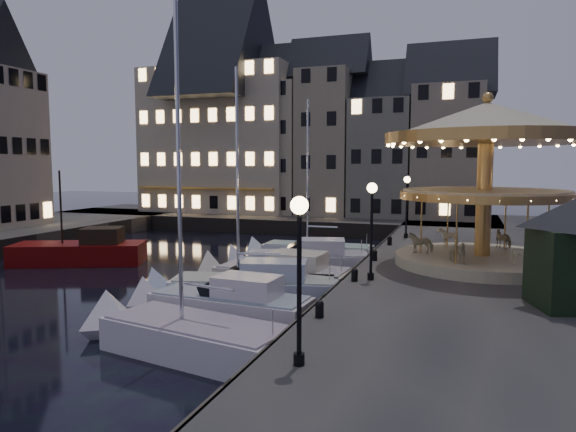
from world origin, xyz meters
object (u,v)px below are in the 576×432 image
at_px(motorboat_a, 184,337).
at_px(carousel, 486,153).
at_px(bollard_b, 355,274).
at_px(motorboat_d, 276,276).
at_px(red_fishing_boat, 82,252).
at_px(bollard_a, 319,308).
at_px(motorboat_b, 221,306).
at_px(motorboat_f, 309,253).
at_px(motorboat_c, 246,288).
at_px(ticket_kiosk, 573,235).
at_px(streetlamp_c, 407,198).
at_px(motorboat_e, 300,261).
at_px(streetlamp_a, 299,256).
at_px(bollard_d, 390,240).
at_px(streetlamp_b, 372,217).
at_px(bollard_c, 375,255).

xyz_separation_m(motorboat_a, carousel, (9.54, 12.08, 6.27)).
distance_m(bollard_b, motorboat_d, 5.32).
bearing_deg(red_fishing_boat, bollard_a, -29.26).
relative_size(red_fishing_boat, carousel, 0.88).
bearing_deg(motorboat_b, carousel, 41.09).
bearing_deg(motorboat_f, bollard_b, -63.51).
xyz_separation_m(motorboat_c, ticket_kiosk, (12.76, -1.32, 3.17)).
relative_size(streetlamp_c, bollard_b, 7.32).
height_order(motorboat_e, ticket_kiosk, ticket_kiosk).
xyz_separation_m(streetlamp_a, bollard_d, (-0.60, 20.00, -2.41)).
height_order(red_fishing_boat, ticket_kiosk, red_fishing_boat).
bearing_deg(bollard_b, motorboat_c, -176.86).
relative_size(streetlamp_a, streetlamp_c, 1.00).
height_order(streetlamp_c, motorboat_a, motorboat_a).
bearing_deg(red_fishing_boat, carousel, 1.33).
bearing_deg(bollard_b, red_fishing_boat, 165.26).
relative_size(streetlamp_c, motorboat_f, 0.39).
relative_size(streetlamp_a, bollard_a, 7.32).
height_order(streetlamp_b, motorboat_e, streetlamp_b).
bearing_deg(streetlamp_c, motorboat_d, -114.27).
relative_size(bollard_b, motorboat_b, 0.08).
bearing_deg(ticket_kiosk, bollard_a, -153.52).
relative_size(bollard_b, bollard_c, 1.00).
bearing_deg(ticket_kiosk, motorboat_e, 145.71).
xyz_separation_m(streetlamp_c, motorboat_a, (-4.94, -20.66, -3.48)).
bearing_deg(bollard_b, motorboat_a, -123.08).
distance_m(bollard_c, motorboat_e, 5.12).
bearing_deg(motorboat_f, motorboat_a, -87.32).
xyz_separation_m(streetlamp_c, motorboat_c, (-5.52, -14.27, -3.34)).
bearing_deg(streetlamp_b, motorboat_c, -172.05).
distance_m(bollard_c, motorboat_d, 5.23).
relative_size(motorboat_a, motorboat_f, 1.17).
distance_m(streetlamp_b, motorboat_e, 8.95).
distance_m(streetlamp_b, red_fishing_boat, 19.88).
bearing_deg(motorboat_f, ticket_kiosk, -42.51).
height_order(bollard_a, bollard_c, same).
relative_size(streetlamp_b, motorboat_c, 0.37).
bearing_deg(carousel, bollard_c, -175.38).
distance_m(motorboat_c, motorboat_f, 10.58).
bearing_deg(ticket_kiosk, bollard_c, 139.95).
bearing_deg(streetlamp_a, bollard_b, 93.61).
bearing_deg(motorboat_f, streetlamp_c, 32.80).
relative_size(bollard_a, bollard_b, 1.00).
bearing_deg(bollard_d, streetlamp_b, -86.57).
xyz_separation_m(streetlamp_a, motorboat_e, (-5.25, 16.42, -3.38)).
xyz_separation_m(bollard_b, bollard_c, (0.00, 5.00, 0.00)).
xyz_separation_m(bollard_a, motorboat_a, (-4.34, -1.16, -1.06)).
bearing_deg(streetlamp_c, red_fishing_boat, -154.47).
relative_size(bollard_d, ticket_kiosk, 0.13).
bearing_deg(red_fishing_boat, motorboat_e, 8.42).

